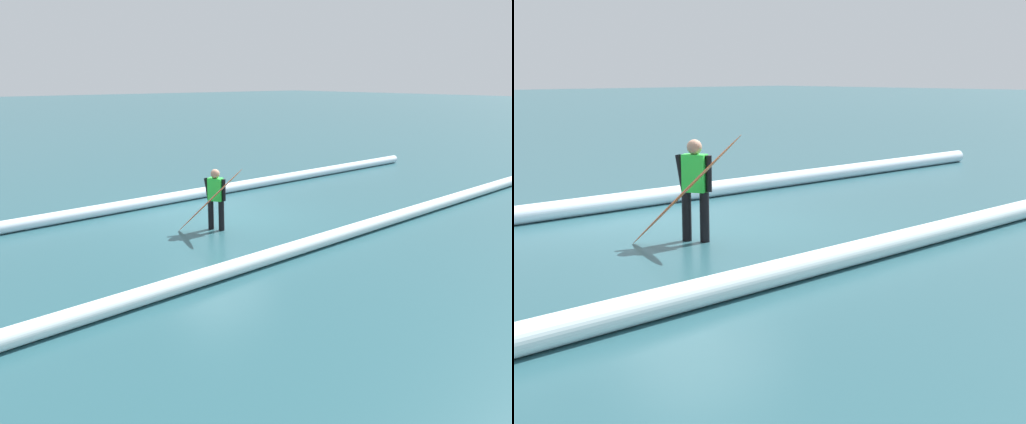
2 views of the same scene
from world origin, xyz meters
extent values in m
plane|color=#254F57|center=(0.00, 0.00, 0.00)|extent=(197.20, 197.20, 0.00)
cylinder|color=black|center=(0.70, 1.08, 0.37)|extent=(0.14, 0.14, 0.73)
cylinder|color=black|center=(0.84, 0.84, 0.37)|extent=(0.14, 0.14, 0.73)
cube|color=#2DD83F|center=(0.77, 0.96, 1.01)|extent=(0.34, 0.39, 0.55)
sphere|color=tan|center=(0.77, 0.96, 1.39)|extent=(0.22, 0.22, 0.22)
cylinder|color=black|center=(0.66, 1.15, 1.01)|extent=(0.09, 0.09, 0.52)
cylinder|color=black|center=(0.87, 0.77, 1.01)|extent=(0.09, 0.21, 0.53)
ellipsoid|color=#E55926|center=(1.07, 1.14, 0.80)|extent=(1.15, 1.47, 1.63)
ellipsoid|color=blue|center=(1.07, 1.14, 0.81)|extent=(0.85, 1.12, 1.31)
cylinder|color=white|center=(-1.53, -2.02, 0.16)|extent=(18.62, 0.38, 0.31)
cylinder|color=white|center=(0.10, 3.47, 0.15)|extent=(24.61, 0.64, 0.31)
camera|label=1|loc=(7.19, 10.21, 3.57)|focal=33.80mm
camera|label=2|loc=(7.50, 9.58, 2.43)|focal=53.30mm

